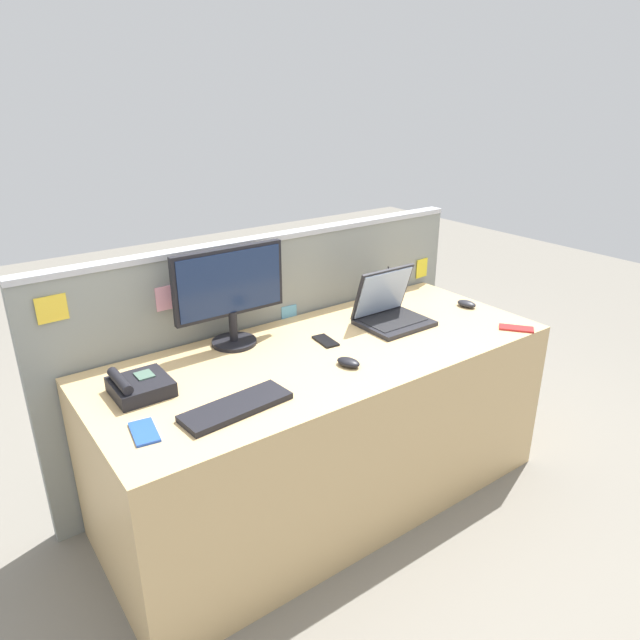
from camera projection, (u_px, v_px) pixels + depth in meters
The scene contains 13 objects.
ground_plane at pixel (326, 494), 2.66m from camera, with size 10.00×10.00×0.00m, color slate.
desk at pixel (327, 426), 2.52m from camera, with size 1.96×0.80×0.74m, color tan.
cubicle_divider at pixel (273, 350), 2.78m from camera, with size 2.17×0.08×1.14m.
desktop_monitor at pixel (230, 289), 2.36m from camera, with size 0.49×0.19×0.42m.
laptop at pixel (389, 310), 2.65m from camera, with size 0.31×0.26×0.26m.
desk_phone at pixel (139, 386), 2.03m from camera, with size 0.20×0.20×0.09m.
keyboard_main at pixel (236, 407), 1.94m from camera, with size 0.39×0.13×0.02m, color black.
computer_mouse_right_hand at pixel (466, 304), 2.86m from camera, with size 0.06×0.10×0.03m, color #232328.
computer_mouse_left_hand at pixel (348, 362), 2.25m from camera, with size 0.06×0.10×0.03m, color black.
pen_cup at pixel (389, 293), 2.92m from camera, with size 0.08×0.08×0.18m.
cell_phone_blue_case at pixel (144, 432), 1.81m from camera, with size 0.08×0.15×0.01m, color blue.
cell_phone_black_slab at pixel (326, 341), 2.46m from camera, with size 0.06×0.13×0.01m, color black.
cell_phone_red_case at pixel (516, 328), 2.59m from camera, with size 0.06×0.15×0.01m, color #B22323.
Camera 1 is at (-1.30, -1.73, 1.75)m, focal length 32.13 mm.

